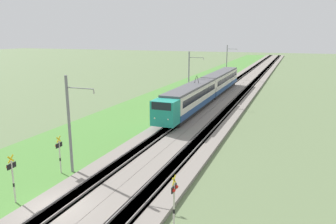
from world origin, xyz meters
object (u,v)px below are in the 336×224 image
catenary_mast_near (70,124)px  catenary_mast_far (227,62)px  crossing_signal_far (174,199)px  catenary_mast_mid (189,77)px  crossing_signal_near (12,175)px  passenger_train (208,88)px  crossing_signal_aux (59,151)px

catenary_mast_near → catenary_mast_far: size_ratio=0.93×
catenary_mast_near → crossing_signal_far: bearing=-114.7°
catenary_mast_mid → catenary_mast_far: (30.12, 0.00, 0.08)m
crossing_signal_near → catenary_mast_mid: (35.57, -0.41, 2.18)m
crossing_signal_far → catenary_mast_near: size_ratio=0.44×
crossing_signal_far → passenger_train: bearing=101.8°
crossing_signal_far → catenary_mast_far: bearing=99.0°
catenary_mast_near → passenger_train: bearing=-5.1°
crossing_signal_far → crossing_signal_aux: crossing_signal_far is taller
crossing_signal_near → catenary_mast_near: size_ratio=0.43×
crossing_signal_far → crossing_signal_aux: bearing=159.1°
crossing_signal_near → crossing_signal_aux: (4.91, 0.35, -0.15)m
passenger_train → catenary_mast_near: (-31.41, 2.78, 1.65)m
catenary_mast_far → crossing_signal_far: bearing=-171.0°
crossing_signal_aux → catenary_mast_near: size_ratio=0.40×
catenary_mast_mid → crossing_signal_far: bearing=-163.5°
passenger_train → catenary_mast_mid: catenary_mast_mid is taller
crossing_signal_near → crossing_signal_aux: bearing=-86.0°
crossing_signal_near → catenary_mast_far: bearing=-90.4°
crossing_signal_near → crossing_signal_aux: crossing_signal_near is taller
passenger_train → crossing_signal_aux: 32.14m
catenary_mast_mid → passenger_train: bearing=-65.2°
crossing_signal_far → catenary_mast_mid: catenary_mast_mid is taller
crossing_signal_aux → catenary_mast_mid: size_ratio=0.38×
crossing_signal_near → catenary_mast_far: size_ratio=0.40×
crossing_signal_far → catenary_mast_mid: (34.89, 10.35, 2.13)m
crossing_signal_aux → catenary_mast_near: catenary_mast_near is taller
crossing_signal_near → catenary_mast_near: bearing=-94.4°
passenger_train → crossing_signal_aux: size_ratio=12.40×
crossing_signal_near → crossing_signal_far: 10.79m
passenger_train → catenary_mast_mid: size_ratio=4.75×
catenary_mast_mid → catenary_mast_far: size_ratio=0.98×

